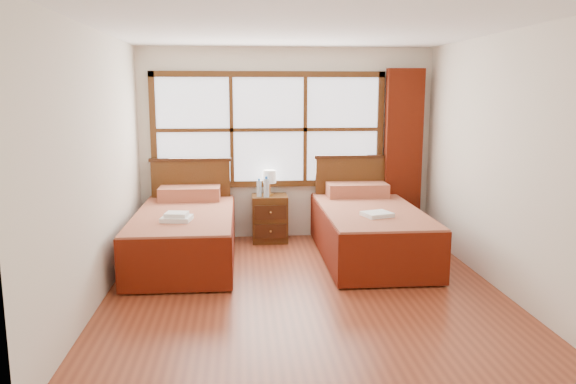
{
  "coord_description": "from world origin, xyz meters",
  "views": [
    {
      "loc": [
        -0.63,
        -5.43,
        2.01
      ],
      "look_at": [
        -0.11,
        0.7,
        0.91
      ],
      "focal_mm": 35.0,
      "sensor_mm": 36.0,
      "label": 1
    }
  ],
  "objects": [
    {
      "name": "floor",
      "position": [
        0.0,
        0.0,
        0.0
      ],
      "size": [
        4.5,
        4.5,
        0.0
      ],
      "primitive_type": "plane",
      "color": "brown",
      "rests_on": "ground"
    },
    {
      "name": "towels_right",
      "position": [
        0.9,
        0.69,
        0.64
      ],
      "size": [
        0.37,
        0.35,
        0.05
      ],
      "rotation": [
        0.0,
        0.0,
        0.33
      ],
      "color": "white",
      "rests_on": "bed_right"
    },
    {
      "name": "lamp",
      "position": [
        -0.25,
        2.02,
        0.87
      ],
      "size": [
        0.17,
        0.17,
        0.34
      ],
      "color": "gold",
      "rests_on": "nightstand"
    },
    {
      "name": "nightstand",
      "position": [
        -0.25,
        1.99,
        0.32
      ],
      "size": [
        0.47,
        0.47,
        0.63
      ],
      "color": "#4A2910",
      "rests_on": "floor"
    },
    {
      "name": "bottle_far",
      "position": [
        -0.3,
        1.88,
        0.76
      ],
      "size": [
        0.07,
        0.07,
        0.28
      ],
      "color": "#A9C4D9",
      "rests_on": "nightstand"
    },
    {
      "name": "bottle_near",
      "position": [
        -0.39,
        1.93,
        0.74
      ],
      "size": [
        0.06,
        0.06,
        0.24
      ],
      "color": "#A9C4D9",
      "rests_on": "nightstand"
    },
    {
      "name": "window",
      "position": [
        -0.25,
        2.21,
        1.5
      ],
      "size": [
        3.16,
        0.06,
        1.56
      ],
      "color": "white",
      "rests_on": "wall_back"
    },
    {
      "name": "wall_left",
      "position": [
        -2.0,
        0.0,
        1.3
      ],
      "size": [
        0.0,
        4.5,
        4.5
      ],
      "primitive_type": "plane",
      "rotation": [
        1.57,
        0.0,
        1.57
      ],
      "color": "silver",
      "rests_on": "floor"
    },
    {
      "name": "bed_left",
      "position": [
        -1.31,
        1.2,
        0.34
      ],
      "size": [
        1.16,
        2.25,
        1.13
      ],
      "color": "#361A0B",
      "rests_on": "floor"
    },
    {
      "name": "bed_right",
      "position": [
        0.93,
        1.2,
        0.35
      ],
      "size": [
        1.18,
        2.29,
        1.15
      ],
      "color": "#361A0B",
      "rests_on": "floor"
    },
    {
      "name": "towels_left",
      "position": [
        -1.35,
        0.7,
        0.64
      ],
      "size": [
        0.35,
        0.32,
        0.09
      ],
      "rotation": [
        0.0,
        0.0,
        -0.14
      ],
      "color": "white",
      "rests_on": "bed_left"
    },
    {
      "name": "wall_right",
      "position": [
        2.0,
        0.0,
        1.3
      ],
      "size": [
        0.0,
        4.5,
        4.5
      ],
      "primitive_type": "plane",
      "rotation": [
        1.57,
        0.0,
        -1.57
      ],
      "color": "silver",
      "rests_on": "floor"
    },
    {
      "name": "ceiling",
      "position": [
        0.0,
        0.0,
        2.6
      ],
      "size": [
        4.5,
        4.5,
        0.0
      ],
      "primitive_type": "plane",
      "rotation": [
        3.14,
        0.0,
        0.0
      ],
      "color": "white",
      "rests_on": "wall_back"
    },
    {
      "name": "curtain",
      "position": [
        1.6,
        2.11,
        1.17
      ],
      "size": [
        0.5,
        0.16,
        2.3
      ],
      "primitive_type": "cube",
      "color": "#5A1709",
      "rests_on": "wall_back"
    },
    {
      "name": "wall_back",
      "position": [
        0.0,
        2.25,
        1.3
      ],
      "size": [
        4.0,
        0.0,
        4.0
      ],
      "primitive_type": "plane",
      "rotation": [
        1.57,
        0.0,
        0.0
      ],
      "color": "silver",
      "rests_on": "floor"
    }
  ]
}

